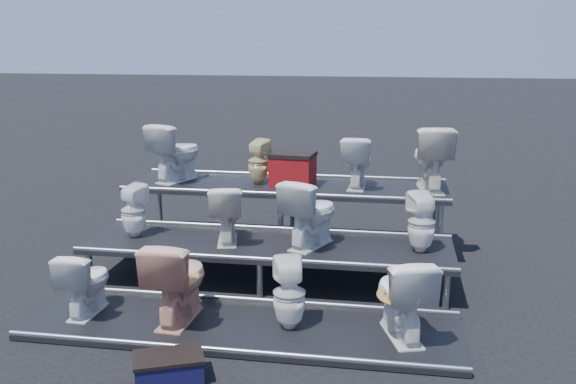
% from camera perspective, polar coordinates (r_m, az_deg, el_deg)
% --- Properties ---
extents(ground, '(80.00, 80.00, 0.00)m').
position_cam_1_polar(ground, '(7.56, -1.74, -7.90)').
color(ground, black).
rests_on(ground, ground).
extents(tier_front, '(4.20, 1.20, 0.06)m').
position_cam_1_polar(tier_front, '(6.38, -4.05, -11.86)').
color(tier_front, black).
rests_on(tier_front, ground).
extents(tier_mid, '(4.20, 1.20, 0.46)m').
position_cam_1_polar(tier_mid, '(7.48, -1.75, -6.26)').
color(tier_mid, black).
rests_on(tier_mid, ground).
extents(tier_back, '(4.20, 1.20, 0.86)m').
position_cam_1_polar(tier_back, '(8.63, -0.09, -2.12)').
color(tier_back, black).
rests_on(tier_back, ground).
extents(toilet_0, '(0.40, 0.66, 0.66)m').
position_cam_1_polar(toilet_0, '(6.77, -17.55, -7.61)').
color(toilet_0, white).
rests_on(toilet_0, tier_front).
extents(toilet_1, '(0.51, 0.85, 0.84)m').
position_cam_1_polar(toilet_1, '(6.38, -9.80, -7.66)').
color(toilet_1, '#E8A78B').
rests_on(toilet_1, tier_front).
extents(toilet_2, '(0.39, 0.39, 0.69)m').
position_cam_1_polar(toilet_2, '(6.14, 0.11, -9.02)').
color(toilet_2, white).
rests_on(toilet_2, tier_front).
extents(toilet_3, '(0.66, 0.88, 0.80)m').
position_cam_1_polar(toilet_3, '(6.06, 10.11, -9.06)').
color(toilet_3, white).
rests_on(toilet_3, tier_front).
extents(toilet_4, '(0.38, 0.38, 0.63)m').
position_cam_1_polar(toilet_4, '(7.78, -13.59, -1.63)').
color(toilet_4, white).
rests_on(toilet_4, tier_mid).
extents(toilet_5, '(0.52, 0.73, 0.68)m').
position_cam_1_polar(toilet_5, '(7.41, -5.50, -1.87)').
color(toilet_5, silver).
rests_on(toilet_5, tier_mid).
extents(toilet_6, '(0.71, 0.88, 0.78)m').
position_cam_1_polar(toilet_6, '(7.21, 2.02, -1.83)').
color(toilet_6, white).
rests_on(toilet_6, tier_mid).
extents(toilet_7, '(0.39, 0.39, 0.67)m').
position_cam_1_polar(toilet_7, '(7.18, 11.79, -2.66)').
color(toilet_7, white).
rests_on(toilet_7, tier_mid).
extents(toilet_8, '(0.70, 0.89, 0.79)m').
position_cam_1_polar(toilet_8, '(8.83, -9.93, 3.53)').
color(toilet_8, white).
rests_on(toilet_8, tier_back).
extents(toilet_9, '(0.35, 0.35, 0.60)m').
position_cam_1_polar(toilet_9, '(8.54, -2.66, 2.72)').
color(toilet_9, beige).
rests_on(toilet_9, tier_back).
extents(toilet_10, '(0.40, 0.68, 0.68)m').
position_cam_1_polar(toilet_10, '(8.36, 6.15, 2.70)').
color(toilet_10, white).
rests_on(toilet_10, tier_back).
extents(toilet_11, '(0.57, 0.88, 0.84)m').
position_cam_1_polar(toilet_11, '(8.34, 12.58, 2.99)').
color(toilet_11, silver).
rests_on(toilet_11, tier_back).
extents(red_crate, '(0.59, 0.49, 0.39)m').
position_cam_1_polar(red_crate, '(8.45, 0.43, 1.89)').
color(red_crate, maroon).
rests_on(red_crate, tier_back).
extents(step_stool, '(0.64, 0.52, 0.20)m').
position_cam_1_polar(step_stool, '(5.58, -10.55, -15.25)').
color(step_stool, '#100E35').
rests_on(step_stool, ground).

